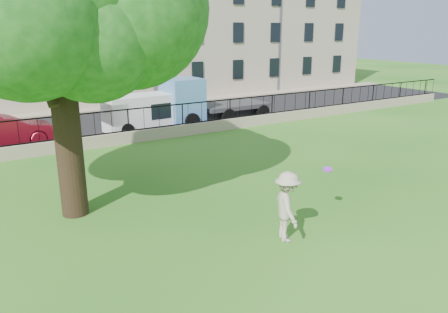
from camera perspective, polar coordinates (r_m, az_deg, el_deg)
ground at (r=12.45m, az=7.52°, el=-10.11°), size 120.00×120.00×0.00m
retaining_wall at (r=22.36m, az=-12.27°, el=2.50°), size 50.00×0.40×0.60m
iron_railing at (r=22.18m, az=-12.41°, el=4.63°), size 50.00×0.05×1.13m
street at (r=26.80m, az=-15.71°, el=3.88°), size 60.00×9.00×0.01m
sidewalk at (r=31.73m, az=-18.45°, el=5.63°), size 60.00×1.40×0.12m
building_row at (r=36.82m, az=-21.71°, el=17.46°), size 56.40×10.40×13.80m
man at (r=11.81m, az=8.24°, el=-6.50°), size 1.12×1.42×1.93m
frisbee at (r=13.07m, az=13.38°, el=-1.63°), size 0.31×0.30×0.12m
red_sedan at (r=23.48m, az=-26.74°, el=2.94°), size 4.80×1.99×1.55m
white_van at (r=25.11m, az=-9.97°, el=5.75°), size 4.83×2.08×1.99m
blue_truck at (r=27.02m, az=-1.08°, el=7.56°), size 6.61×2.40×2.76m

